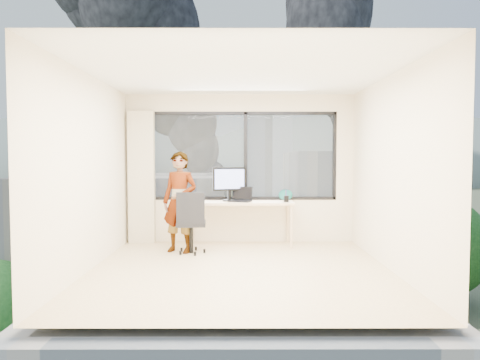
{
  "coord_description": "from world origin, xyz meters",
  "views": [
    {
      "loc": [
        -0.01,
        -5.79,
        1.51
      ],
      "look_at": [
        0.0,
        1.0,
        1.15
      ],
      "focal_mm": 32.91,
      "sensor_mm": 36.0,
      "label": 1
    }
  ],
  "objects_px": {
    "monitor": "(229,184)",
    "laptop": "(240,195)",
    "desk": "(240,223)",
    "chair": "(191,222)",
    "person": "(180,202)",
    "game_console": "(195,198)",
    "handbag": "(286,195)"
  },
  "relations": [
    {
      "from": "monitor",
      "to": "laptop",
      "type": "distance_m",
      "value": 0.28
    },
    {
      "from": "desk",
      "to": "monitor",
      "type": "xyz_separation_m",
      "value": [
        -0.18,
        0.08,
        0.67
      ]
    },
    {
      "from": "chair",
      "to": "laptop",
      "type": "relative_size",
      "value": 2.66
    },
    {
      "from": "person",
      "to": "chair",
      "type": "bearing_deg",
      "value": -1.99
    },
    {
      "from": "game_console",
      "to": "handbag",
      "type": "xyz_separation_m",
      "value": [
        1.6,
        -0.05,
        0.06
      ]
    },
    {
      "from": "monitor",
      "to": "game_console",
      "type": "relative_size",
      "value": 1.82
    },
    {
      "from": "desk",
      "to": "person",
      "type": "bearing_deg",
      "value": -150.14
    },
    {
      "from": "desk",
      "to": "handbag",
      "type": "xyz_separation_m",
      "value": [
        0.8,
        0.21,
        0.47
      ]
    },
    {
      "from": "chair",
      "to": "handbag",
      "type": "height_order",
      "value": "chair"
    },
    {
      "from": "chair",
      "to": "desk",
      "type": "bearing_deg",
      "value": 35.95
    },
    {
      "from": "game_console",
      "to": "handbag",
      "type": "height_order",
      "value": "handbag"
    },
    {
      "from": "laptop",
      "to": "monitor",
      "type": "bearing_deg",
      "value": 168.39
    },
    {
      "from": "game_console",
      "to": "laptop",
      "type": "bearing_deg",
      "value": -13.17
    },
    {
      "from": "chair",
      "to": "person",
      "type": "xyz_separation_m",
      "value": [
        -0.19,
        0.08,
        0.3
      ]
    },
    {
      "from": "person",
      "to": "game_console",
      "type": "distance_m",
      "value": 0.82
    },
    {
      "from": "desk",
      "to": "person",
      "type": "height_order",
      "value": "person"
    },
    {
      "from": "person",
      "to": "game_console",
      "type": "height_order",
      "value": "person"
    },
    {
      "from": "person",
      "to": "desk",
      "type": "bearing_deg",
      "value": 51.36
    },
    {
      "from": "chair",
      "to": "person",
      "type": "distance_m",
      "value": 0.36
    },
    {
      "from": "desk",
      "to": "game_console",
      "type": "distance_m",
      "value": 0.94
    },
    {
      "from": "monitor",
      "to": "handbag",
      "type": "xyz_separation_m",
      "value": [
        0.98,
        0.14,
        -0.2
      ]
    },
    {
      "from": "game_console",
      "to": "laptop",
      "type": "distance_m",
      "value": 0.86
    },
    {
      "from": "chair",
      "to": "laptop",
      "type": "bearing_deg",
      "value": 34.63
    },
    {
      "from": "desk",
      "to": "chair",
      "type": "xyz_separation_m",
      "value": [
        -0.76,
        -0.63,
        0.12
      ]
    },
    {
      "from": "person",
      "to": "handbag",
      "type": "xyz_separation_m",
      "value": [
        1.75,
        0.76,
        0.05
      ]
    },
    {
      "from": "person",
      "to": "monitor",
      "type": "height_order",
      "value": "person"
    },
    {
      "from": "chair",
      "to": "monitor",
      "type": "bearing_deg",
      "value": 47.11
    },
    {
      "from": "person",
      "to": "monitor",
      "type": "bearing_deg",
      "value": 60.6
    },
    {
      "from": "game_console",
      "to": "laptop",
      "type": "relative_size",
      "value": 0.87
    },
    {
      "from": "desk",
      "to": "person",
      "type": "distance_m",
      "value": 1.18
    },
    {
      "from": "desk",
      "to": "laptop",
      "type": "bearing_deg",
      "value": -76.73
    },
    {
      "from": "game_console",
      "to": "person",
      "type": "bearing_deg",
      "value": -94.39
    }
  ]
}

